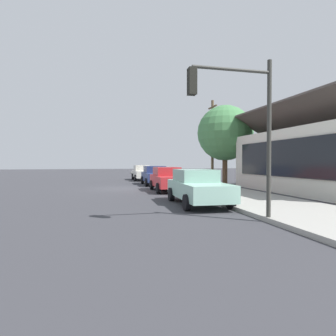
{
  "coord_description": "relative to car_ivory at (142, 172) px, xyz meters",
  "views": [
    {
      "loc": [
        20.95,
        -1.68,
        1.94
      ],
      "look_at": [
        1.72,
        2.9,
        1.52
      ],
      "focal_mm": 30.46,
      "sensor_mm": 36.0,
      "label": 1
    }
  ],
  "objects": [
    {
      "name": "car_navy",
      "position": [
        6.3,
        0.23,
        0.0
      ],
      "size": [
        4.77,
        2.19,
        1.59
      ],
      "rotation": [
        0.0,
        0.0,
        -0.03
      ],
      "color": "navy",
      "rests_on": "ground"
    },
    {
      "name": "ground_plane",
      "position": [
        9.23,
        -2.64,
        -0.82
      ],
      "size": [
        120.0,
        120.0,
        0.0
      ],
      "primitive_type": "plane",
      "color": "#38383D"
    },
    {
      "name": "storefront_building",
      "position": [
        14.92,
        9.35,
        1.29
      ],
      "size": [
        12.21,
        6.35,
        5.68
      ],
      "color": "silver",
      "rests_on": "ground"
    },
    {
      "name": "car_cherry",
      "position": [
        11.72,
        0.04,
        -0.0
      ],
      "size": [
        4.39,
        2.07,
        1.59
      ],
      "rotation": [
        0.0,
        0.0,
        -0.02
      ],
      "color": "red",
      "rests_on": "ground"
    },
    {
      "name": "utility_pole_wooden",
      "position": [
        6.03,
        5.56,
        3.11
      ],
      "size": [
        1.8,
        0.24,
        7.5
      ],
      "color": "brown",
      "rests_on": "ground"
    },
    {
      "name": "car_ivory",
      "position": [
        0.0,
        0.0,
        0.0
      ],
      "size": [
        4.87,
        1.99,
        1.59
      ],
      "rotation": [
        0.0,
        0.0,
        -0.02
      ],
      "color": "silver",
      "rests_on": "ground"
    },
    {
      "name": "sidewalk_curb",
      "position": [
        9.23,
        2.96,
        -0.74
      ],
      "size": [
        60.0,
        4.2,
        0.16
      ],
      "primitive_type": "cube",
      "color": "#A3A099",
      "rests_on": "ground"
    },
    {
      "name": "shade_tree",
      "position": [
        6.96,
        6.36,
        3.66
      ],
      "size": [
        4.85,
        4.85,
        6.91
      ],
      "color": "brown",
      "rests_on": "ground"
    },
    {
      "name": "traffic_light_main",
      "position": [
        22.02,
        -0.1,
        2.68
      ],
      "size": [
        0.37,
        2.79,
        5.2
      ],
      "color": "#383833",
      "rests_on": "ground"
    },
    {
      "name": "fire_hydrant_red",
      "position": [
        9.81,
        1.56,
        -0.32
      ],
      "size": [
        0.22,
        0.22,
        0.71
      ],
      "color": "red",
      "rests_on": "sidewalk_curb"
    },
    {
      "name": "car_seafoam",
      "position": [
        17.85,
        -0.0,
        0.0
      ],
      "size": [
        4.81,
        2.2,
        1.59
      ],
      "rotation": [
        0.0,
        0.0,
        -0.03
      ],
      "color": "#9ED1BC",
      "rests_on": "ground"
    }
  ]
}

